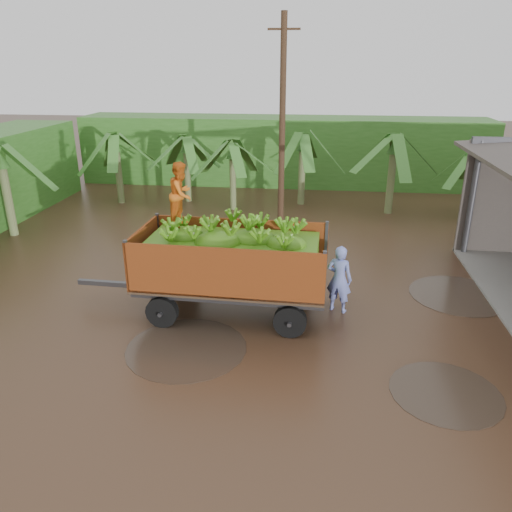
# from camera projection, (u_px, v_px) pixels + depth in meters

# --- Properties ---
(ground) EXTENTS (100.00, 100.00, 0.00)m
(ground) POSITION_uv_depth(u_px,v_px,m) (312.00, 322.00, 13.21)
(ground) COLOR black
(ground) RESTS_ON ground
(hedge_north) EXTENTS (22.00, 3.00, 3.60)m
(hedge_north) POSITION_uv_depth(u_px,v_px,m) (282.00, 151.00, 27.56)
(hedge_north) COLOR #2D661E
(hedge_north) RESTS_ON ground
(banana_trailer) EXTENTS (6.97, 2.58, 4.02)m
(banana_trailer) POSITION_uv_depth(u_px,v_px,m) (231.00, 261.00, 13.18)
(banana_trailer) COLOR #A34617
(banana_trailer) RESTS_ON ground
(man_blue) EXTENTS (0.80, 0.65, 1.90)m
(man_blue) POSITION_uv_depth(u_px,v_px,m) (339.00, 279.00, 13.46)
(man_blue) COLOR #717ECF
(man_blue) RESTS_ON ground
(utility_pole) EXTENTS (1.20, 0.24, 8.12)m
(utility_pole) POSITION_uv_depth(u_px,v_px,m) (282.00, 125.00, 19.27)
(utility_pole) COLOR #47301E
(utility_pole) RESTS_ON ground
(banana_plants) EXTENTS (23.89, 20.39, 4.12)m
(banana_plants) POSITION_uv_depth(u_px,v_px,m) (157.00, 197.00, 18.52)
(banana_plants) COLOR #2D661E
(banana_plants) RESTS_ON ground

